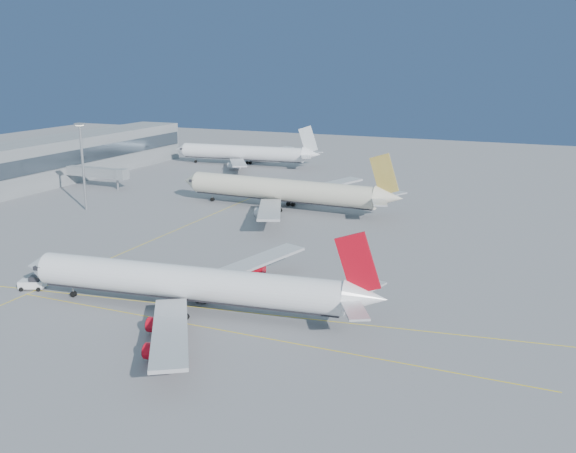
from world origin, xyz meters
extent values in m
plane|color=slate|center=(0.00, 0.00, 0.00)|extent=(500.00, 500.00, 0.00)
cube|color=gray|center=(-115.00, 85.00, 7.50)|extent=(18.00, 110.00, 15.00)
cube|color=#3F4C59|center=(-105.80, 85.00, 9.00)|extent=(0.40, 107.80, 5.00)
cube|color=gray|center=(-95.00, 72.00, 5.20)|extent=(22.00, 3.00, 3.00)
cylinder|color=gray|center=(-86.00, 72.00, 2.60)|extent=(0.70, 0.70, 5.20)
cube|color=gray|center=(-84.00, 72.00, 5.20)|extent=(3.20, 3.60, 3.40)
cube|color=yellow|center=(5.00, -14.00, 0.01)|extent=(90.00, 0.18, 0.02)
cube|color=yellow|center=(0.00, -6.00, 0.01)|extent=(118.86, 16.88, 0.02)
cube|color=yellow|center=(-40.00, 30.00, 0.01)|extent=(0.18, 140.00, 0.02)
cylinder|color=white|center=(-9.08, -9.04, 5.05)|extent=(54.64, 11.87, 5.63)
cone|color=white|center=(-38.19, -12.43, 5.05)|extent=(4.99, 6.10, 5.63)
cone|color=white|center=(21.29, -5.51, 5.63)|extent=(7.37, 6.10, 5.35)
cube|color=black|center=(-36.36, -12.21, 5.63)|extent=(2.16, 5.49, 0.68)
cube|color=#B7B7BC|center=(-2.37, -24.13, 3.50)|extent=(19.39, 26.40, 0.53)
cube|color=#B7B7BC|center=(-6.01, 7.18, 3.50)|extent=(14.05, 28.21, 0.53)
cube|color=#B60717|center=(19.84, -5.68, 11.06)|extent=(7.46, 1.30, 10.27)
cylinder|color=gray|center=(-31.21, -11.62, 1.65)|extent=(0.23, 0.23, 2.23)
cylinder|color=black|center=(-31.21, -11.62, 0.53)|extent=(1.14, 0.80, 1.07)
cylinder|color=gray|center=(-7.65, -12.88, 1.65)|extent=(0.31, 0.31, 2.23)
cylinder|color=black|center=(-7.65, -12.88, 0.53)|extent=(1.16, 0.99, 1.07)
cylinder|color=gray|center=(-8.57, -4.98, 1.65)|extent=(0.31, 0.31, 2.23)
cylinder|color=black|center=(-8.57, -4.98, 0.53)|extent=(1.16, 0.99, 1.07)
cylinder|color=#B60717|center=(-6.85, -19.55, 1.68)|extent=(4.91, 2.95, 2.43)
cylinder|color=#B60717|center=(-1.79, -27.46, 1.68)|extent=(4.91, 2.95, 2.43)
cylinder|color=#B60717|center=(-9.32, 1.70, 1.68)|extent=(4.91, 2.95, 2.43)
cylinder|color=#B60717|center=(-6.21, 10.56, 1.68)|extent=(4.91, 2.95, 2.43)
cylinder|color=beige|center=(-25.49, 67.57, 5.56)|extent=(56.35, 8.55, 6.15)
cone|color=beige|center=(-55.91, 68.87, 5.56)|extent=(5.12, 6.36, 6.15)
cone|color=beige|center=(6.33, 66.21, 6.21)|extent=(7.80, 6.16, 5.85)
cube|color=black|center=(-53.86, 68.78, 6.21)|extent=(1.98, 5.91, 0.76)
cube|color=#B7B7BC|center=(-21.01, 50.40, 3.87)|extent=(17.17, 29.93, 0.59)
cube|color=#B7B7BC|center=(-19.56, 84.29, 3.87)|extent=(19.29, 29.23, 0.59)
cube|color=#B39843|center=(4.71, 66.28, 12.23)|extent=(8.32, 0.84, 11.42)
cylinder|color=gray|center=(-48.49, 68.55, 1.84)|extent=(0.26, 0.26, 2.48)
cylinder|color=black|center=(-48.49, 68.55, 0.59)|extent=(1.22, 0.81, 1.19)
cylinder|color=gray|center=(-24.60, 63.15, 1.84)|extent=(0.35, 0.35, 2.48)
cylinder|color=black|center=(-24.60, 63.15, 0.59)|extent=(1.23, 1.02, 1.19)
cylinder|color=gray|center=(-24.23, 71.89, 1.84)|extent=(0.35, 0.35, 2.48)
cylinder|color=black|center=(-24.23, 71.89, 0.59)|extent=(1.23, 1.02, 1.19)
cylinder|color=#B7B7BC|center=(-23.97, 53.55, 1.84)|extent=(5.29, 2.92, 2.70)
cylinder|color=#B7B7BC|center=(-22.78, 81.40, 1.84)|extent=(5.29, 2.92, 2.70)
cylinder|color=white|center=(-71.16, 132.54, 5.21)|extent=(51.36, 9.69, 5.72)
cone|color=white|center=(-98.85, 130.37, 5.21)|extent=(5.03, 6.06, 5.72)
cone|color=white|center=(-42.14, 134.82, 5.82)|extent=(7.55, 5.98, 5.43)
cube|color=black|center=(-96.92, 130.52, 5.82)|extent=(2.05, 5.54, 0.71)
cube|color=#B7B7BC|center=(-65.28, 117.45, 3.64)|extent=(18.52, 26.43, 0.56)
cube|color=#B7B7BC|center=(-67.70, 148.36, 3.64)|extent=(15.01, 27.58, 0.56)
cube|color=silver|center=(-43.67, 134.70, 11.49)|extent=(7.87, 1.07, 10.81)
cylinder|color=gray|center=(-92.03, 130.90, 1.74)|extent=(0.25, 0.25, 2.35)
cylinder|color=black|center=(-92.03, 130.90, 0.56)|extent=(1.18, 0.80, 1.12)
cylinder|color=gray|center=(-69.82, 128.55, 1.74)|extent=(0.33, 0.33, 2.35)
cylinder|color=black|center=(-69.82, 128.55, 0.56)|extent=(1.19, 1.00, 1.12)
cylinder|color=gray|center=(-70.46, 136.69, 1.74)|extent=(0.33, 0.33, 2.35)
cylinder|color=black|center=(-70.46, 136.69, 0.56)|extent=(1.19, 1.00, 1.12)
cylinder|color=#B7B7BC|center=(-68.36, 119.97, 1.72)|extent=(5.09, 2.93, 2.55)
cylinder|color=#B7B7BC|center=(-70.35, 145.39, 1.72)|extent=(5.09, 2.93, 2.55)
cube|color=white|center=(-40.99, -11.49, 1.03)|extent=(5.08, 3.83, 1.37)
cube|color=black|center=(-40.36, -11.24, 2.05)|extent=(2.42, 2.48, 1.03)
cylinder|color=black|center=(-42.01, -13.21, 0.40)|extent=(0.89, 0.67, 0.80)
cylinder|color=black|center=(-42.92, -10.99, 0.40)|extent=(0.89, 0.67, 0.80)
cylinder|color=black|center=(-39.06, -12.00, 0.40)|extent=(0.89, 0.67, 0.80)
cylinder|color=black|center=(-39.96, -9.78, 0.40)|extent=(0.89, 0.67, 0.80)
cylinder|color=gray|center=(-75.36, 44.05, 12.04)|extent=(0.67, 0.67, 24.08)
cube|color=gray|center=(-75.36, 44.05, 24.27)|extent=(2.12, 2.12, 0.48)
cube|color=white|center=(-75.36, 44.05, 23.89)|extent=(1.54, 1.54, 0.24)
camera|label=1|loc=(46.95, -95.88, 41.27)|focal=40.00mm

